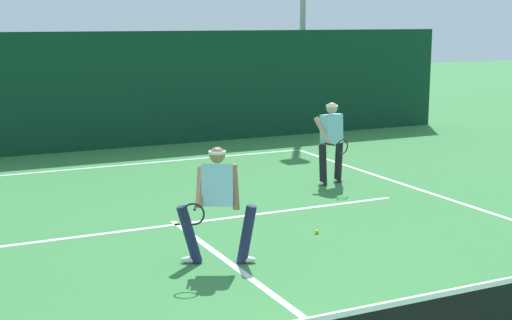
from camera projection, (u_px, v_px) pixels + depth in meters
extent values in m
cube|color=white|center=(100.00, 167.00, 16.34)|extent=(10.14, 0.10, 0.01)
cube|color=white|center=(177.00, 224.00, 11.78)|extent=(8.26, 0.10, 0.01)
cube|color=white|center=(258.00, 284.00, 9.13)|extent=(0.10, 6.40, 0.01)
cube|color=white|center=(424.00, 297.00, 6.11)|extent=(10.93, 0.03, 0.05)
cylinder|color=#1E234C|center=(247.00, 234.00, 9.85)|extent=(0.31, 0.25, 0.82)
cylinder|color=#1E234C|center=(189.00, 234.00, 9.84)|extent=(0.37, 0.28, 0.81)
ellipsoid|color=white|center=(247.00, 260.00, 9.91)|extent=(0.28, 0.21, 0.09)
ellipsoid|color=white|center=(190.00, 260.00, 9.91)|extent=(0.28, 0.21, 0.09)
cube|color=#9EDBEA|center=(218.00, 185.00, 9.71)|extent=(0.52, 0.48, 0.60)
cylinder|color=#9E704C|center=(235.00, 187.00, 9.72)|extent=(0.16, 0.14, 0.62)
cylinder|color=#9E704C|center=(200.00, 187.00, 9.72)|extent=(0.31, 0.51, 0.49)
sphere|color=#9E704C|center=(217.00, 155.00, 9.64)|extent=(0.22, 0.22, 0.22)
cylinder|color=white|center=(217.00, 152.00, 9.63)|extent=(0.31, 0.31, 0.04)
cylinder|color=black|center=(195.00, 207.00, 9.51)|extent=(0.14, 0.25, 0.03)
torus|color=black|center=(193.00, 214.00, 9.18)|extent=(0.28, 0.15, 0.29)
cylinder|color=black|center=(339.00, 162.00, 14.76)|extent=(0.21, 0.18, 0.83)
cylinder|color=black|center=(323.00, 165.00, 14.49)|extent=(0.22, 0.19, 0.83)
ellipsoid|color=white|center=(338.00, 180.00, 14.83)|extent=(0.28, 0.17, 0.09)
ellipsoid|color=white|center=(323.00, 183.00, 14.56)|extent=(0.28, 0.17, 0.09)
cube|color=#8CCCE0|center=(331.00, 129.00, 14.49)|extent=(0.47, 0.35, 0.59)
cylinder|color=tan|center=(340.00, 129.00, 14.65)|extent=(0.22, 0.14, 0.64)
cylinder|color=tan|center=(323.00, 131.00, 14.35)|extent=(0.21, 0.49, 0.55)
sphere|color=tan|center=(332.00, 108.00, 14.41)|extent=(0.22, 0.22, 0.22)
cylinder|color=white|center=(332.00, 106.00, 14.41)|extent=(0.29, 0.29, 0.04)
cylinder|color=black|center=(330.00, 144.00, 14.17)|extent=(0.09, 0.26, 0.03)
torus|color=black|center=(342.00, 147.00, 13.91)|extent=(0.29, 0.09, 0.29)
sphere|color=#D1E033|center=(317.00, 232.00, 11.26)|extent=(0.07, 0.07, 0.07)
cube|color=#0E3724|center=(75.00, 92.00, 18.07)|extent=(21.89, 0.12, 2.96)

